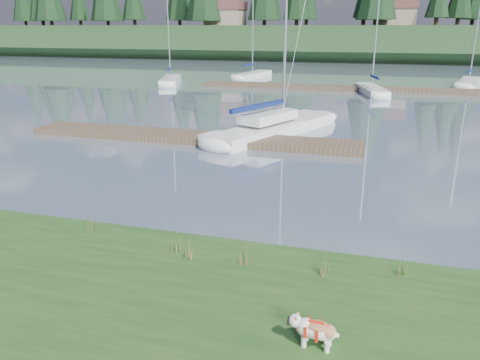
% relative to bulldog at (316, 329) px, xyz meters
% --- Properties ---
extents(ground, '(200.00, 200.00, 0.00)m').
position_rel_bulldog_xyz_m(ground, '(-3.69, 34.84, -0.65)').
color(ground, slate).
rests_on(ground, ground).
extents(bank, '(60.00, 9.00, 0.35)m').
position_rel_bulldog_xyz_m(bank, '(-3.69, -1.16, -0.47)').
color(bank, '#27481C').
rests_on(bank, ground).
extents(ridge, '(200.00, 20.00, 5.00)m').
position_rel_bulldog_xyz_m(ridge, '(-3.69, 77.84, 1.85)').
color(ridge, '#1C3319').
rests_on(ridge, ground).
extents(bulldog, '(0.80, 0.38, 0.48)m').
position_rel_bulldog_xyz_m(bulldog, '(0.00, 0.00, 0.00)').
color(bulldog, silver).
rests_on(bulldog, bank).
extents(sailboat_main, '(5.75, 9.85, 14.14)m').
position_rel_bulldog_xyz_m(sailboat_main, '(-3.94, 16.95, -0.23)').
color(sailboat_main, white).
rests_on(sailboat_main, ground).
extents(dock_near, '(16.00, 2.00, 0.30)m').
position_rel_bulldog_xyz_m(dock_near, '(-7.69, 13.84, -0.50)').
color(dock_near, '#4C3D2C').
rests_on(dock_near, ground).
extents(dock_far, '(26.00, 2.20, 0.30)m').
position_rel_bulldog_xyz_m(dock_far, '(-1.69, 34.84, -0.50)').
color(dock_far, '#4C3D2C').
rests_on(dock_far, ground).
extents(sailboat_bg_0, '(3.83, 7.61, 10.98)m').
position_rel_bulldog_xyz_m(sailboat_bg_0, '(-18.43, 35.47, -0.33)').
color(sailboat_bg_0, white).
rests_on(sailboat_bg_0, ground).
extents(sailboat_bg_1, '(2.82, 7.84, 11.51)m').
position_rel_bulldog_xyz_m(sailboat_bg_1, '(-12.02, 42.59, -0.32)').
color(sailboat_bg_1, white).
rests_on(sailboat_bg_1, ground).
extents(sailboat_bg_2, '(3.13, 7.44, 11.05)m').
position_rel_bulldog_xyz_m(sailboat_bg_2, '(-0.05, 33.50, -0.32)').
color(sailboat_bg_2, white).
rests_on(sailboat_bg_2, ground).
extents(sailboat_bg_3, '(3.48, 8.05, 11.64)m').
position_rel_bulldog_xyz_m(sailboat_bg_3, '(8.61, 41.29, -0.32)').
color(sailboat_bg_3, white).
rests_on(sailboat_bg_3, ground).
extents(weed_0, '(0.17, 0.14, 0.66)m').
position_rel_bulldog_xyz_m(weed_0, '(-3.39, 2.31, -0.02)').
color(weed_0, '#475B23').
rests_on(weed_0, bank).
extents(weed_1, '(0.17, 0.14, 0.47)m').
position_rel_bulldog_xyz_m(weed_1, '(-2.99, 2.15, -0.10)').
color(weed_1, '#475B23').
rests_on(weed_1, bank).
extents(weed_2, '(0.17, 0.14, 0.59)m').
position_rel_bulldog_xyz_m(weed_2, '(-0.11, 2.24, -0.05)').
color(weed_2, '#475B23').
rests_on(weed_2, bank).
extents(weed_3, '(0.17, 0.14, 0.60)m').
position_rel_bulldog_xyz_m(weed_3, '(-5.80, 2.77, -0.05)').
color(weed_3, '#475B23').
rests_on(weed_3, bank).
extents(weed_4, '(0.17, 0.14, 0.44)m').
position_rel_bulldog_xyz_m(weed_4, '(-1.81, 2.26, -0.11)').
color(weed_4, '#475B23').
rests_on(weed_4, bank).
extents(weed_5, '(0.17, 0.14, 0.53)m').
position_rel_bulldog_xyz_m(weed_5, '(1.42, 2.74, -0.08)').
color(weed_5, '#475B23').
rests_on(weed_5, bank).
extents(mud_lip, '(60.00, 0.50, 0.14)m').
position_rel_bulldog_xyz_m(mud_lip, '(-3.69, 3.24, -0.58)').
color(mud_lip, '#33281C').
rests_on(mud_lip, ground).
extents(house_0, '(6.30, 5.30, 4.65)m').
position_rel_bulldog_xyz_m(house_0, '(-25.69, 74.84, 6.66)').
color(house_0, gray).
rests_on(house_0, ridge).
extents(house_1, '(6.30, 5.30, 4.65)m').
position_rel_bulldog_xyz_m(house_1, '(2.31, 75.84, 6.66)').
color(house_1, gray).
rests_on(house_1, ridge).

